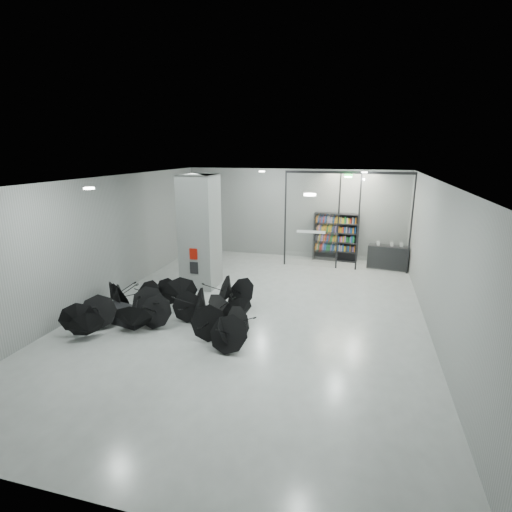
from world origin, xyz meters
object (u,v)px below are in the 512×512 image
(bench, at_px, (124,315))
(shop_counter, at_px, (388,257))
(column, at_px, (200,232))
(bookshelf, at_px, (336,237))
(umbrella_cluster, at_px, (174,311))

(bench, distance_m, shop_counter, 10.75)
(column, height_order, bench, column)
(bench, height_order, shop_counter, shop_counter)
(bench, bearing_deg, bookshelf, 70.45)
(bench, xyz_separation_m, shop_counter, (7.60, 7.61, 0.26))
(umbrella_cluster, bearing_deg, bookshelf, 63.10)
(umbrella_cluster, bearing_deg, column, 98.29)
(bookshelf, bearing_deg, shop_counter, -12.33)
(column, relative_size, bench, 2.90)
(column, bearing_deg, umbrella_cluster, -81.71)
(bookshelf, relative_size, shop_counter, 1.32)
(bookshelf, bearing_deg, column, -128.17)
(shop_counter, bearing_deg, column, -141.83)
(bookshelf, distance_m, umbrella_cluster, 8.88)
(bench, bearing_deg, shop_counter, 58.40)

